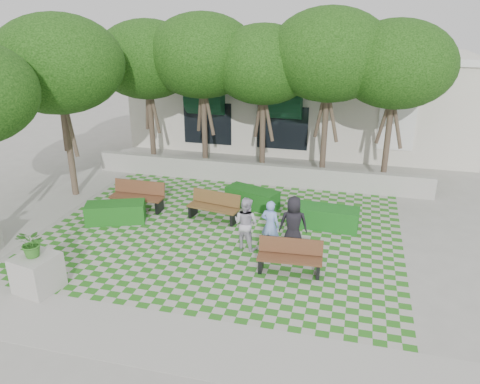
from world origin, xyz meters
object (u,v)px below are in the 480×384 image
(bench_east, at_px, (290,257))
(person_blue, at_px, (270,226))
(planter_front, at_px, (36,266))
(person_dark, at_px, (293,224))
(hedge_east, at_px, (327,217))
(hedge_midright, at_px, (252,198))
(hedge_west, at_px, (116,213))
(bench_mid, at_px, (214,207))
(person_white, at_px, (246,223))
(bench_west, at_px, (138,196))

(bench_east, bearing_deg, person_blue, 120.89)
(planter_front, xyz_separation_m, person_dark, (6.44, 3.98, 0.17))
(hedge_east, height_order, hedge_midright, hedge_east)
(hedge_east, height_order, hedge_west, hedge_east)
(bench_mid, xyz_separation_m, person_blue, (2.43, -1.79, 0.36))
(bench_east, relative_size, bench_mid, 0.96)
(hedge_west, bearing_deg, person_dark, -4.82)
(bench_east, xyz_separation_m, hedge_east, (0.82, 3.32, -0.10))
(bench_mid, distance_m, person_blue, 3.04)
(hedge_west, distance_m, person_white, 5.12)
(bench_west, bearing_deg, planter_front, -91.50)
(bench_mid, relative_size, person_blue, 1.19)
(planter_front, bearing_deg, person_blue, 34.02)
(person_blue, bearing_deg, bench_mid, -24.28)
(bench_east, bearing_deg, person_dark, 91.14)
(bench_west, distance_m, person_blue, 5.91)
(hedge_east, distance_m, person_dark, 2.27)
(bench_east, xyz_separation_m, hedge_west, (-6.65, 1.87, -0.11))
(planter_front, bearing_deg, bench_west, 88.41)
(bench_mid, distance_m, person_dark, 3.60)
(bench_mid, distance_m, hedge_west, 3.57)
(planter_front, distance_m, person_white, 6.23)
(bench_mid, xyz_separation_m, bench_west, (-3.13, 0.17, 0.04))
(bench_west, bearing_deg, person_white, -22.90)
(bench_west, distance_m, hedge_west, 1.33)
(bench_west, distance_m, person_dark, 6.56)
(hedge_west, distance_m, person_blue, 5.88)
(hedge_east, xyz_separation_m, person_dark, (-0.93, -2.00, 0.54))
(bench_east, distance_m, hedge_midright, 4.99)
(planter_front, xyz_separation_m, person_blue, (5.72, 3.86, 0.10))
(person_dark, bearing_deg, hedge_midright, -65.77)
(person_white, bearing_deg, hedge_east, -119.22)
(hedge_midright, bearing_deg, bench_west, -162.53)
(hedge_midright, xyz_separation_m, hedge_west, (-4.48, -2.63, 0.00))
(hedge_west, relative_size, person_blue, 1.23)
(bench_mid, bearing_deg, person_dark, -17.70)
(bench_east, xyz_separation_m, person_dark, (-0.11, 1.32, 0.45))
(bench_west, distance_m, hedge_east, 7.21)
(bench_west, height_order, hedge_east, bench_west)
(person_white, bearing_deg, hedge_west, 10.52)
(planter_front, bearing_deg, bench_east, 22.11)
(hedge_east, height_order, person_dark, person_dark)
(hedge_west, bearing_deg, hedge_midright, 30.38)
(bench_east, relative_size, hedge_midright, 0.93)
(planter_front, bearing_deg, person_white, 37.52)
(bench_east, bearing_deg, person_white, 141.17)
(bench_west, height_order, planter_front, planter_front)
(bench_east, distance_m, person_blue, 1.50)
(bench_mid, bearing_deg, hedge_west, -151.29)
(hedge_midright, bearing_deg, bench_mid, -126.06)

